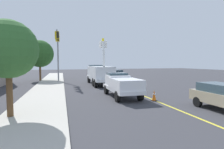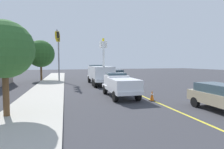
# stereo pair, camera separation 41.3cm
# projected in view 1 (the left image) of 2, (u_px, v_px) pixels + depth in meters

# --- Properties ---
(ground) EXTENTS (120.00, 120.00, 0.00)m
(ground) POSITION_uv_depth(u_px,v_px,m) (117.00, 85.00, 24.69)
(ground) COLOR #38383D
(sidewalk_far_side) EXTENTS (60.11, 7.35, 0.12)m
(sidewalk_far_side) POSITION_uv_depth(u_px,v_px,m) (49.00, 87.00, 22.37)
(sidewalk_far_side) COLOR #B2ADA3
(sidewalk_far_side) RESTS_ON ground
(lane_centre_stripe) EXTENTS (49.91, 3.29, 0.01)m
(lane_centre_stripe) POSITION_uv_depth(u_px,v_px,m) (117.00, 85.00, 24.69)
(lane_centre_stripe) COLOR yellow
(lane_centre_stripe) RESTS_ON ground
(utility_bucket_truck) EXTENTS (8.34, 3.01, 6.58)m
(utility_bucket_truck) POSITION_uv_depth(u_px,v_px,m) (100.00, 73.00, 25.34)
(utility_bucket_truck) COLOR silver
(utility_bucket_truck) RESTS_ON ground
(service_pickup_truck) EXTENTS (5.72, 2.47, 2.06)m
(service_pickup_truck) POSITION_uv_depth(u_px,v_px,m) (122.00, 84.00, 16.03)
(service_pickup_truck) COLOR white
(service_pickup_truck) RESTS_ON ground
(passing_minivan) EXTENTS (4.91, 2.20, 1.69)m
(passing_minivan) POSITION_uv_depth(u_px,v_px,m) (116.00, 74.00, 34.21)
(passing_minivan) COLOR black
(passing_minivan) RESTS_ON ground
(traffic_cone_leading) EXTENTS (0.40, 0.40, 0.88)m
(traffic_cone_leading) POSITION_uv_depth(u_px,v_px,m) (154.00, 95.00, 14.47)
(traffic_cone_leading) COLOR black
(traffic_cone_leading) RESTS_ON ground
(traffic_cone_mid_front) EXTENTS (0.40, 0.40, 0.79)m
(traffic_cone_mid_front) POSITION_uv_depth(u_px,v_px,m) (132.00, 88.00, 18.88)
(traffic_cone_mid_front) COLOR black
(traffic_cone_mid_front) RESTS_ON ground
(traffic_cone_mid_rear) EXTENTS (0.40, 0.40, 0.78)m
(traffic_cone_mid_rear) POSITION_uv_depth(u_px,v_px,m) (118.00, 82.00, 24.43)
(traffic_cone_mid_rear) COLOR black
(traffic_cone_mid_rear) RESTS_ON ground
(traffic_cone_trailing) EXTENTS (0.40, 0.40, 0.72)m
(traffic_cone_trailing) POSITION_uv_depth(u_px,v_px,m) (108.00, 79.00, 29.60)
(traffic_cone_trailing) COLOR black
(traffic_cone_trailing) RESTS_ON ground
(traffic_signal_mast) EXTENTS (5.85, 0.77, 8.02)m
(traffic_signal_mast) POSITION_uv_depth(u_px,v_px,m) (58.00, 45.00, 27.28)
(traffic_signal_mast) COLOR gray
(traffic_signal_mast) RESTS_ON ground
(street_tree_left) EXTENTS (3.13, 3.13, 5.32)m
(street_tree_left) POSITION_uv_depth(u_px,v_px,m) (8.00, 50.00, 9.70)
(street_tree_left) COLOR brown
(street_tree_left) RESTS_ON ground
(street_tree_right) EXTENTS (4.53, 4.53, 6.79)m
(street_tree_right) POSITION_uv_depth(u_px,v_px,m) (40.00, 54.00, 30.51)
(street_tree_right) COLOR brown
(street_tree_right) RESTS_ON ground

